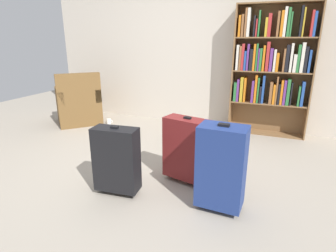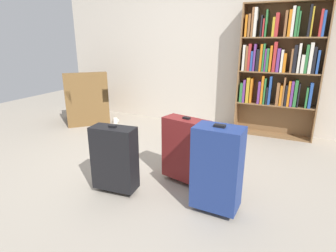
% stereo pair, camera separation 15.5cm
% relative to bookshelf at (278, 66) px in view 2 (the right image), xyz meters
% --- Properties ---
extents(ground_plane, '(9.50, 9.50, 0.00)m').
position_rel_bookshelf_xyz_m(ground_plane, '(-1.16, -1.93, -1.06)').
color(ground_plane, '#9E9384').
extents(back_wall, '(5.43, 0.10, 2.60)m').
position_rel_bookshelf_xyz_m(back_wall, '(-1.16, 0.19, 0.24)').
color(back_wall, beige).
rests_on(back_wall, ground).
extents(bookshelf, '(1.13, 0.26, 1.91)m').
position_rel_bookshelf_xyz_m(bookshelf, '(0.00, 0.00, 0.00)').
color(bookshelf, brown).
rests_on(bookshelf, ground).
extents(armchair, '(0.99, 0.99, 0.90)m').
position_rel_bookshelf_xyz_m(armchair, '(-3.08, -0.61, -0.74)').
color(armchair, brown).
rests_on(armchair, ground).
extents(mug, '(0.12, 0.08, 0.10)m').
position_rel_bookshelf_xyz_m(mug, '(-2.55, -0.49, -1.01)').
color(mug, white).
rests_on(mug, ground).
extents(suitcase_black, '(0.43, 0.23, 0.68)m').
position_rel_bookshelf_xyz_m(suitcase_black, '(-1.21, -2.39, -0.70)').
color(suitcase_black, black).
rests_on(suitcase_black, ground).
extents(suitcase_dark_red, '(0.51, 0.30, 0.70)m').
position_rel_bookshelf_xyz_m(suitcase_dark_red, '(-0.67, -1.93, -0.69)').
color(suitcase_dark_red, maroon).
rests_on(suitcase_dark_red, ground).
extents(suitcase_navy_blue, '(0.40, 0.27, 0.78)m').
position_rel_bookshelf_xyz_m(suitcase_navy_blue, '(-0.25, -2.28, -0.65)').
color(suitcase_navy_blue, navy).
rests_on(suitcase_navy_blue, ground).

